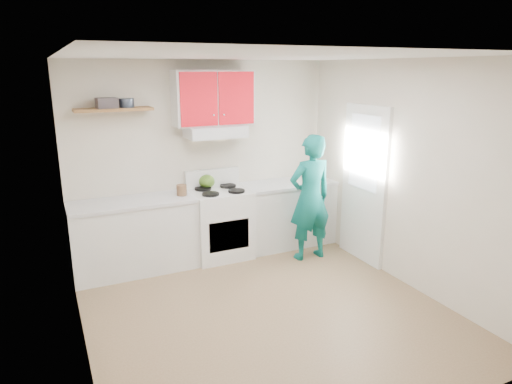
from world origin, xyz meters
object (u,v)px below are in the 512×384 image
kettle (207,181)px  crock (182,191)px  person (310,198)px  stove (220,224)px  tin (127,103)px

kettle → crock: bearing=-154.4°
person → stove: bearing=-28.7°
person → kettle: bearing=-34.5°
stove → person: size_ratio=0.55×
stove → tin: bearing=170.6°
stove → kettle: 0.60m
stove → tin: (-1.09, 0.18, 1.63)m
stove → person: 1.26m
tin → crock: (0.58, -0.18, -1.11)m
tin → person: size_ratio=0.10×
tin → kettle: tin is taller
crock → stove: bearing=-0.1°
kettle → crock: 0.47m
kettle → crock: (-0.41, -0.22, -0.03)m
stove → tin: tin is taller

